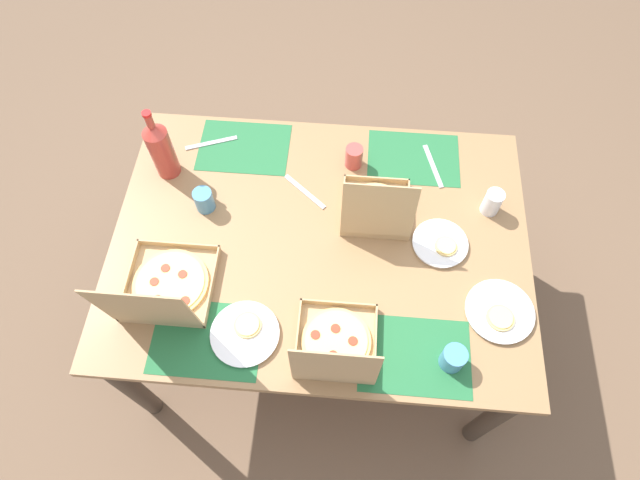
% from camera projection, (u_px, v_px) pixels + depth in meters
% --- Properties ---
extents(ground_plane, '(6.00, 6.00, 0.00)m').
position_uv_depth(ground_plane, '(320.00, 314.00, 2.55)').
color(ground_plane, brown).
extents(dining_table, '(1.51, 1.10, 0.73)m').
position_uv_depth(dining_table, '(320.00, 252.00, 1.99)').
color(dining_table, '#3F3328').
rests_on(dining_table, ground_plane).
extents(placemat_near_left, '(0.36, 0.26, 0.00)m').
position_uv_depth(placemat_near_left, '(413.00, 158.00, 2.09)').
color(placemat_near_left, '#236638').
rests_on(placemat_near_left, dining_table).
extents(placemat_near_right, '(0.36, 0.26, 0.00)m').
position_uv_depth(placemat_near_right, '(244.00, 147.00, 2.12)').
color(placemat_near_right, '#236638').
rests_on(placemat_near_right, dining_table).
extents(placemat_far_left, '(0.36, 0.26, 0.00)m').
position_uv_depth(placemat_far_left, '(415.00, 356.00, 1.70)').
color(placemat_far_left, '#236638').
rests_on(placemat_far_left, dining_table).
extents(placemat_far_right, '(0.36, 0.26, 0.00)m').
position_uv_depth(placemat_far_right, '(207.00, 339.00, 1.73)').
color(placemat_far_right, '#236638').
rests_on(placemat_far_right, dining_table).
extents(pizza_box_corner_left, '(0.25, 0.25, 0.28)m').
position_uv_depth(pizza_box_corner_left, '(376.00, 208.00, 1.92)').
color(pizza_box_corner_left, tan).
rests_on(pizza_box_corner_left, dining_table).
extents(pizza_box_corner_right, '(0.30, 0.33, 0.33)m').
position_uv_depth(pizza_box_corner_right, '(165.00, 289.00, 1.76)').
color(pizza_box_corner_right, tan).
rests_on(pizza_box_corner_right, dining_table).
extents(pizza_box_center, '(0.26, 0.26, 0.29)m').
position_uv_depth(pizza_box_center, '(336.00, 346.00, 1.67)').
color(pizza_box_center, tan).
rests_on(pizza_box_center, dining_table).
extents(plate_far_right, '(0.20, 0.20, 0.03)m').
position_uv_depth(plate_far_right, '(441.00, 244.00, 1.89)').
color(plate_far_right, white).
rests_on(plate_far_right, dining_table).
extents(plate_near_left, '(0.23, 0.23, 0.03)m').
position_uv_depth(plate_near_left, '(245.00, 333.00, 1.73)').
color(plate_near_left, white).
rests_on(plate_near_left, dining_table).
extents(plate_near_right, '(0.23, 0.23, 0.03)m').
position_uv_depth(plate_near_right, '(500.00, 312.00, 1.76)').
color(plate_near_right, white).
rests_on(plate_near_right, dining_table).
extents(soda_bottle, '(0.09, 0.09, 0.32)m').
position_uv_depth(soda_bottle, '(161.00, 149.00, 1.94)').
color(soda_bottle, '#B2382D').
rests_on(soda_bottle, dining_table).
extents(cup_clear_right, '(0.08, 0.08, 0.09)m').
position_uv_depth(cup_clear_right, '(453.00, 358.00, 1.65)').
color(cup_clear_right, teal).
rests_on(cup_clear_right, dining_table).
extents(cup_spare, '(0.07, 0.07, 0.09)m').
position_uv_depth(cup_spare, '(354.00, 157.00, 2.03)').
color(cup_spare, '#BF4742').
rests_on(cup_spare, dining_table).
extents(cup_red, '(0.07, 0.07, 0.10)m').
position_uv_depth(cup_red, '(492.00, 202.00, 1.93)').
color(cup_red, silver).
rests_on(cup_red, dining_table).
extents(cup_dark, '(0.07, 0.07, 0.09)m').
position_uv_depth(cup_dark, '(204.00, 200.00, 1.94)').
color(cup_dark, teal).
rests_on(cup_dark, dining_table).
extents(knife_by_near_left, '(0.20, 0.09, 0.00)m').
position_uv_depth(knife_by_near_left, '(211.00, 143.00, 2.12)').
color(knife_by_near_left, '#B7B7BC').
rests_on(knife_by_near_left, dining_table).
extents(knife_by_far_left, '(0.17, 0.15, 0.00)m').
position_uv_depth(knife_by_far_left, '(305.00, 192.00, 2.01)').
color(knife_by_far_left, '#B7B7BC').
rests_on(knife_by_far_left, dining_table).
extents(knife_by_near_right, '(0.08, 0.21, 0.00)m').
position_uv_depth(knife_by_near_right, '(433.00, 166.00, 2.07)').
color(knife_by_near_right, '#B7B7BC').
rests_on(knife_by_near_right, dining_table).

